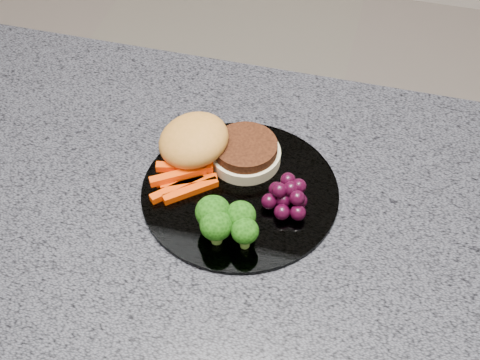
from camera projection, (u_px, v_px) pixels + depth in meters
countertop at (261, 227)px, 0.87m from camera, size 1.20×0.60×0.04m
plate at (240, 192)px, 0.88m from camera, size 0.26×0.26×0.01m
burger at (212, 147)px, 0.90m from camera, size 0.19×0.13×0.05m
carrot_sticks at (184, 180)px, 0.88m from camera, size 0.09×0.08×0.02m
broccoli at (225, 220)px, 0.81m from camera, size 0.08×0.06×0.05m
grape_bunch at (288, 196)px, 0.85m from camera, size 0.06×0.06×0.04m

